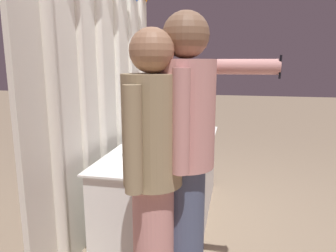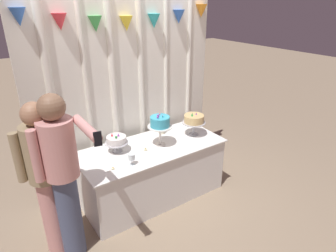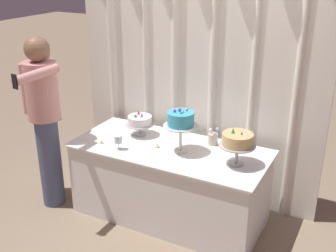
{
  "view_description": "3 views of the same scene",
  "coord_description": "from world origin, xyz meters",
  "px_view_note": "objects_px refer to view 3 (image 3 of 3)",
  "views": [
    {
      "loc": [
        -2.8,
        -0.51,
        1.49
      ],
      "look_at": [
        0.14,
        0.11,
        0.89
      ],
      "focal_mm": 33.9,
      "sensor_mm": 36.0,
      "label": 1
    },
    {
      "loc": [
        -1.68,
        -2.72,
        2.47
      ],
      "look_at": [
        0.22,
        0.04,
        0.99
      ],
      "focal_mm": 31.32,
      "sensor_mm": 36.0,
      "label": 2
    },
    {
      "loc": [
        1.65,
        -3.07,
        2.43
      ],
      "look_at": [
        -0.03,
        0.12,
        0.95
      ],
      "focal_mm": 45.0,
      "sensor_mm": 36.0,
      "label": 3
    }
  ],
  "objects_px": {
    "cake_display_center": "(181,121)",
    "flower_vase": "(213,138)",
    "wine_glass": "(118,140)",
    "tealight_far_left": "(101,142)",
    "guest_man_pink_jacket": "(44,115)",
    "guest_man_dark_suit": "(46,114)",
    "cake_display_leftmost": "(140,121)",
    "tealight_near_left": "(157,146)",
    "cake_table": "(170,182)",
    "cake_display_rightmost": "(238,141)"
  },
  "relations": [
    {
      "from": "wine_glass",
      "to": "cake_table",
      "type": "bearing_deg",
      "value": 31.3
    },
    {
      "from": "cake_display_leftmost",
      "to": "guest_man_dark_suit",
      "type": "relative_size",
      "value": 0.17
    },
    {
      "from": "cake_display_rightmost",
      "to": "cake_display_leftmost",
      "type": "bearing_deg",
      "value": 171.34
    },
    {
      "from": "cake_display_rightmost",
      "to": "wine_glass",
      "type": "bearing_deg",
      "value": -168.3
    },
    {
      "from": "guest_man_dark_suit",
      "to": "tealight_far_left",
      "type": "bearing_deg",
      "value": -0.17
    },
    {
      "from": "tealight_near_left",
      "to": "tealight_far_left",
      "type": "bearing_deg",
      "value": -161.39
    },
    {
      "from": "cake_display_rightmost",
      "to": "flower_vase",
      "type": "distance_m",
      "value": 0.46
    },
    {
      "from": "cake_display_rightmost",
      "to": "guest_man_dark_suit",
      "type": "height_order",
      "value": "guest_man_dark_suit"
    },
    {
      "from": "cake_display_leftmost",
      "to": "cake_display_center",
      "type": "height_order",
      "value": "cake_display_center"
    },
    {
      "from": "guest_man_pink_jacket",
      "to": "cake_table",
      "type": "bearing_deg",
      "value": 17.21
    },
    {
      "from": "flower_vase",
      "to": "tealight_far_left",
      "type": "relative_size",
      "value": 4.62
    },
    {
      "from": "cake_table",
      "to": "cake_display_leftmost",
      "type": "bearing_deg",
      "value": 161.46
    },
    {
      "from": "tealight_near_left",
      "to": "guest_man_dark_suit",
      "type": "relative_size",
      "value": 0.03
    },
    {
      "from": "cake_display_center",
      "to": "tealight_near_left",
      "type": "distance_m",
      "value": 0.37
    },
    {
      "from": "cake_display_leftmost",
      "to": "wine_glass",
      "type": "relative_size",
      "value": 2.06
    },
    {
      "from": "guest_man_dark_suit",
      "to": "guest_man_pink_jacket",
      "type": "relative_size",
      "value": 0.95
    },
    {
      "from": "cake_display_leftmost",
      "to": "guest_man_pink_jacket",
      "type": "xyz_separation_m",
      "value": [
        -0.77,
        -0.5,
        0.09
      ]
    },
    {
      "from": "cake_table",
      "to": "wine_glass",
      "type": "bearing_deg",
      "value": -148.7
    },
    {
      "from": "cake_display_center",
      "to": "flower_vase",
      "type": "bearing_deg",
      "value": 53.18
    },
    {
      "from": "guest_man_dark_suit",
      "to": "tealight_near_left",
      "type": "bearing_deg",
      "value": 8.14
    },
    {
      "from": "cake_display_leftmost",
      "to": "wine_glass",
      "type": "height_order",
      "value": "cake_display_leftmost"
    },
    {
      "from": "cake_display_rightmost",
      "to": "tealight_far_left",
      "type": "distance_m",
      "value": 1.32
    },
    {
      "from": "wine_glass",
      "to": "tealight_far_left",
      "type": "xyz_separation_m",
      "value": [
        -0.22,
        0.03,
        -0.09
      ]
    },
    {
      "from": "cake_display_leftmost",
      "to": "tealight_near_left",
      "type": "xyz_separation_m",
      "value": [
        0.3,
        -0.18,
        -0.14
      ]
    },
    {
      "from": "flower_vase",
      "to": "guest_man_dark_suit",
      "type": "height_order",
      "value": "guest_man_dark_suit"
    },
    {
      "from": "cake_table",
      "to": "flower_vase",
      "type": "relative_size",
      "value": 10.24
    },
    {
      "from": "flower_vase",
      "to": "tealight_far_left",
      "type": "height_order",
      "value": "flower_vase"
    },
    {
      "from": "cake_table",
      "to": "cake_display_center",
      "type": "relative_size",
      "value": 4.46
    },
    {
      "from": "cake_display_rightmost",
      "to": "cake_table",
      "type": "bearing_deg",
      "value": 177.72
    },
    {
      "from": "cake_display_leftmost",
      "to": "tealight_far_left",
      "type": "height_order",
      "value": "cake_display_leftmost"
    },
    {
      "from": "tealight_far_left",
      "to": "guest_man_pink_jacket",
      "type": "xyz_separation_m",
      "value": [
        -0.55,
        -0.15,
        0.23
      ]
    },
    {
      "from": "guest_man_dark_suit",
      "to": "cake_display_center",
      "type": "bearing_deg",
      "value": 7.77
    },
    {
      "from": "guest_man_dark_suit",
      "to": "guest_man_pink_jacket",
      "type": "xyz_separation_m",
      "value": [
        0.13,
        -0.15,
        0.06
      ]
    },
    {
      "from": "wine_glass",
      "to": "guest_man_dark_suit",
      "type": "distance_m",
      "value": 0.91
    },
    {
      "from": "cake_table",
      "to": "tealight_far_left",
      "type": "height_order",
      "value": "tealight_far_left"
    },
    {
      "from": "wine_glass",
      "to": "tealight_near_left",
      "type": "xyz_separation_m",
      "value": [
        0.3,
        0.2,
        -0.09
      ]
    },
    {
      "from": "cake_display_leftmost",
      "to": "flower_vase",
      "type": "distance_m",
      "value": 0.75
    },
    {
      "from": "wine_glass",
      "to": "tealight_near_left",
      "type": "height_order",
      "value": "wine_glass"
    },
    {
      "from": "cake_table",
      "to": "cake_display_rightmost",
      "type": "relative_size",
      "value": 5.55
    },
    {
      "from": "tealight_near_left",
      "to": "cake_display_center",
      "type": "bearing_deg",
      "value": 5.82
    },
    {
      "from": "cake_table",
      "to": "flower_vase",
      "type": "height_order",
      "value": "flower_vase"
    },
    {
      "from": "wine_glass",
      "to": "flower_vase",
      "type": "bearing_deg",
      "value": 34.47
    },
    {
      "from": "cake_display_center",
      "to": "cake_display_rightmost",
      "type": "bearing_deg",
      "value": -0.62
    },
    {
      "from": "flower_vase",
      "to": "tealight_near_left",
      "type": "distance_m",
      "value": 0.54
    },
    {
      "from": "cake_display_rightmost",
      "to": "tealight_near_left",
      "type": "bearing_deg",
      "value": -178.68
    },
    {
      "from": "cake_display_leftmost",
      "to": "cake_display_rightmost",
      "type": "xyz_separation_m",
      "value": [
        1.07,
        -0.16,
        0.07
      ]
    },
    {
      "from": "cake_table",
      "to": "guest_man_pink_jacket",
      "type": "xyz_separation_m",
      "value": [
        -1.18,
        -0.37,
        0.61
      ]
    },
    {
      "from": "cake_display_center",
      "to": "tealight_near_left",
      "type": "height_order",
      "value": "cake_display_center"
    },
    {
      "from": "cake_display_leftmost",
      "to": "wine_glass",
      "type": "distance_m",
      "value": 0.39
    },
    {
      "from": "wine_glass",
      "to": "cake_display_rightmost",
      "type": "bearing_deg",
      "value": 11.7
    }
  ]
}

